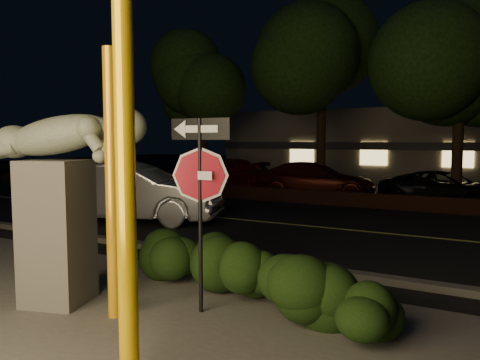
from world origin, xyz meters
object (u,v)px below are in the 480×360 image
object	(u,v)px
signpost	(200,176)
silver_sedan	(131,192)
parked_car_red	(236,173)
yellow_pole_right	(126,198)
parked_car_darkred	(315,180)
yellow_pole_left	(112,185)
sculpture	(59,186)
parked_car_dark	(445,188)

from	to	relation	value
signpost	silver_sedan	world-z (taller)	signpost
parked_car_red	silver_sedan	bearing A→B (deg)	-153.03
yellow_pole_right	parked_car_darkred	world-z (taller)	yellow_pole_right
yellow_pole_left	parked_car_red	xyz separation A→B (m)	(-6.73, 15.00, -0.99)
sculpture	silver_sedan	distance (m)	6.77
signpost	parked_car_dark	xyz separation A→B (m)	(1.77, 12.80, -1.25)
parked_car_red	parked_car_darkred	size ratio (longest dim) A/B	0.91
sculpture	parked_car_dark	size ratio (longest dim) A/B	0.62
signpost	parked_car_dark	size ratio (longest dim) A/B	0.59
yellow_pole_right	sculpture	size ratio (longest dim) A/B	1.32
sculpture	parked_car_dark	bearing A→B (deg)	57.32
signpost	silver_sedan	bearing A→B (deg)	137.10
yellow_pole_left	parked_car_darkred	world-z (taller)	yellow_pole_left
parked_car_darkred	parked_car_dark	bearing A→B (deg)	-103.26
yellow_pole_left	silver_sedan	bearing A→B (deg)	130.69
yellow_pole_right	sculpture	xyz separation A→B (m)	(-2.45, 1.30, -0.12)
signpost	sculpture	xyz separation A→B (m)	(-1.92, -0.66, -0.16)
signpost	sculpture	bearing A→B (deg)	-163.20
yellow_pole_left	yellow_pole_right	distance (m)	1.92
signpost	parked_car_dark	world-z (taller)	signpost
yellow_pole_right	silver_sedan	xyz separation A→B (m)	(-6.22, 6.86, -0.97)
sculpture	parked_car_dark	distance (m)	14.00
signpost	parked_car_darkred	world-z (taller)	signpost
yellow_pole_left	parked_car_dark	distance (m)	13.79
parked_car_darkred	parked_car_dark	world-z (taller)	parked_car_darkred
yellow_pole_right	parked_car_red	world-z (taller)	yellow_pole_right
yellow_pole_right	parked_car_red	xyz separation A→B (m)	(-8.15, 16.28, -1.05)
yellow_pole_right	yellow_pole_left	bearing A→B (deg)	138.11
yellow_pole_left	parked_car_dark	world-z (taller)	yellow_pole_left
signpost	parked_car_red	world-z (taller)	signpost
yellow_pole_right	signpost	world-z (taller)	yellow_pole_right
parked_car_dark	parked_car_darkred	bearing A→B (deg)	98.58
parked_car_red	parked_car_darkred	bearing A→B (deg)	-91.11
signpost	silver_sedan	size ratio (longest dim) A/B	0.51
parked_car_red	yellow_pole_left	bearing A→B (deg)	-140.46
yellow_pole_left	parked_car_dark	xyz separation A→B (m)	(2.67, 13.48, -1.14)
yellow_pole_left	parked_car_darkred	xyz separation A→B (m)	(-2.25, 13.67, -1.04)
sculpture	parked_car_darkred	world-z (taller)	sculpture
yellow_pole_left	parked_car_dark	size ratio (longest dim) A/B	0.79
yellow_pole_right	parked_car_darkred	distance (m)	15.44
yellow_pole_left	sculpture	world-z (taller)	yellow_pole_left
parked_car_red	parked_car_darkred	world-z (taller)	parked_car_red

